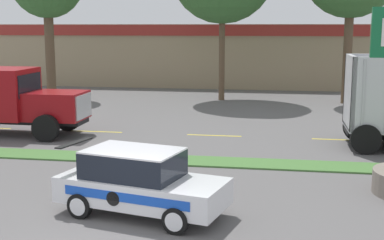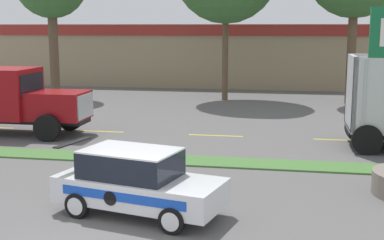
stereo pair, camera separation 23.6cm
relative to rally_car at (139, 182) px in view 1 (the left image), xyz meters
The scene contains 6 objects.
grass_verge 5.55m from the rally_car, 94.21° to the left, with size 120.00×1.37×0.06m, color #477538.
centre_line_4 11.25m from the rally_car, 115.05° to the left, with size 2.40×0.14×0.01m, color yellow.
centre_line_5 10.22m from the rally_car, 86.33° to the left, with size 2.40×0.14×0.01m, color yellow.
centre_line_6 11.86m from the rally_car, 59.22° to the left, with size 2.40×0.14×0.01m, color yellow.
rally_car is the anchor object (origin of this frame).
store_building_backdrop 34.04m from the rally_car, 100.81° to the left, with size 33.71×12.10×4.87m.
Camera 1 is at (3.86, -10.32, 4.75)m, focal length 50.00 mm.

